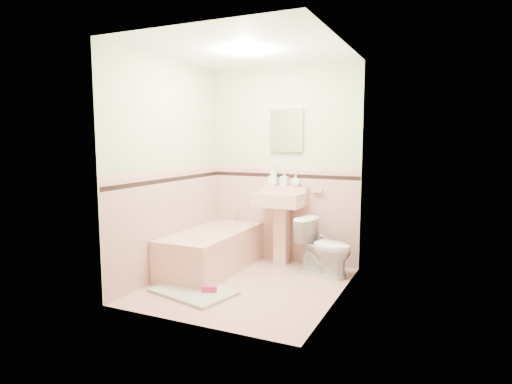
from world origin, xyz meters
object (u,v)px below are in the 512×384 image
at_px(soap_bottle_mid, 284,179).
at_px(soap_bottle_right, 296,181).
at_px(bucket, 318,257).
at_px(shoe, 209,289).
at_px(bathtub, 212,252).
at_px(medicine_cabinet, 287,130).
at_px(soap_bottle_left, 274,175).
at_px(sink, 280,229).
at_px(toilet, 325,247).

relative_size(soap_bottle_mid, soap_bottle_right, 1.23).
xyz_separation_m(bucket, shoe, (-0.76, -1.35, -0.08)).
relative_size(bathtub, bucket, 5.30).
height_order(medicine_cabinet, soap_bottle_left, medicine_cabinet).
height_order(sink, soap_bottle_right, soap_bottle_right).
bearing_deg(medicine_cabinet, soap_bottle_right, -12.16).
bearing_deg(toilet, soap_bottle_left, 80.76).
relative_size(soap_bottle_mid, toilet, 0.27).
bearing_deg(toilet, bathtub, 119.80).
relative_size(bathtub, toilet, 2.25).
height_order(soap_bottle_mid, toilet, soap_bottle_mid).
relative_size(medicine_cabinet, soap_bottle_mid, 3.00).
height_order(soap_bottle_right, shoe, soap_bottle_right).
distance_m(bathtub, soap_bottle_mid, 1.30).
height_order(soap_bottle_mid, soap_bottle_right, soap_bottle_mid).
bearing_deg(soap_bottle_left, soap_bottle_mid, 0.00).
distance_m(soap_bottle_right, bucket, 1.00).
xyz_separation_m(sink, soap_bottle_left, (-0.16, 0.18, 0.66)).
distance_m(sink, medicine_cabinet, 1.25).
bearing_deg(soap_bottle_left, bathtub, -126.12).
distance_m(bathtub, sink, 0.89).
bearing_deg(sink, soap_bottle_right, 52.28).
xyz_separation_m(sink, bucket, (0.49, 0.06, -0.32)).
xyz_separation_m(bathtub, bucket, (1.17, 0.59, -0.08)).
bearing_deg(shoe, soap_bottle_left, 63.53).
height_order(bathtub, medicine_cabinet, medicine_cabinet).
distance_m(sink, shoe, 1.37).
bearing_deg(toilet, shoe, 155.51).
xyz_separation_m(medicine_cabinet, soap_bottle_mid, (-0.01, -0.03, -0.62)).
relative_size(bathtub, medicine_cabinet, 2.78).
height_order(medicine_cabinet, toilet, medicine_cabinet).
height_order(bathtub, toilet, toilet).
xyz_separation_m(bathtub, toilet, (1.31, 0.37, 0.11)).
xyz_separation_m(medicine_cabinet, toilet, (0.63, -0.37, -1.37)).
xyz_separation_m(soap_bottle_mid, toilet, (0.64, -0.34, -0.75)).
bearing_deg(bathtub, soap_bottle_left, 53.88).
distance_m(medicine_cabinet, bucket, 1.64).
bearing_deg(soap_bottle_left, shoe, -94.07).
distance_m(sink, soap_bottle_left, 0.70).
height_order(soap_bottle_left, soap_bottle_mid, soap_bottle_left).
height_order(sink, shoe, sink).
xyz_separation_m(sink, soap_bottle_right, (0.14, 0.18, 0.60)).
height_order(soap_bottle_mid, shoe, soap_bottle_mid).
height_order(soap_bottle_right, toilet, soap_bottle_right).
height_order(soap_bottle_left, bucket, soap_bottle_left).
bearing_deg(bucket, soap_bottle_mid, 166.76).
bearing_deg(soap_bottle_right, shoe, -105.46).
bearing_deg(medicine_cabinet, shoe, -100.09).
height_order(bathtub, soap_bottle_right, soap_bottle_right).
xyz_separation_m(soap_bottle_right, shoe, (-0.41, -1.47, -1.00)).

